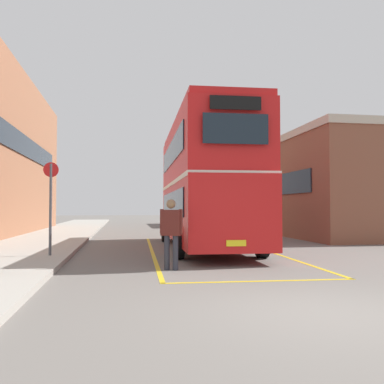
{
  "coord_description": "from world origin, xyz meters",
  "views": [
    {
      "loc": [
        -2.95,
        -5.97,
        1.54
      ],
      "look_at": [
        0.09,
        12.59,
        2.24
      ],
      "focal_mm": 39.89,
      "sensor_mm": 36.0,
      "label": 1
    }
  ],
  "objects_px": {
    "pedestrian_boarding": "(171,229)",
    "bus_stop_sign": "(51,199)",
    "single_deck_bus": "(195,207)",
    "double_decker_bus": "(204,182)"
  },
  "relations": [
    {
      "from": "double_decker_bus",
      "to": "single_deck_bus",
      "type": "relative_size",
      "value": 1.08
    },
    {
      "from": "double_decker_bus",
      "to": "single_deck_bus",
      "type": "bearing_deg",
      "value": 81.25
    },
    {
      "from": "pedestrian_boarding",
      "to": "bus_stop_sign",
      "type": "distance_m",
      "value": 4.25
    },
    {
      "from": "single_deck_bus",
      "to": "pedestrian_boarding",
      "type": "xyz_separation_m",
      "value": [
        -5.09,
        -26.22,
        -0.62
      ]
    },
    {
      "from": "pedestrian_boarding",
      "to": "double_decker_bus",
      "type": "bearing_deg",
      "value": 70.81
    },
    {
      "from": "double_decker_bus",
      "to": "pedestrian_boarding",
      "type": "height_order",
      "value": "double_decker_bus"
    },
    {
      "from": "double_decker_bus",
      "to": "bus_stop_sign",
      "type": "distance_m",
      "value": 5.96
    },
    {
      "from": "single_deck_bus",
      "to": "pedestrian_boarding",
      "type": "bearing_deg",
      "value": -100.98
    },
    {
      "from": "pedestrian_boarding",
      "to": "bus_stop_sign",
      "type": "relative_size",
      "value": 0.64
    },
    {
      "from": "pedestrian_boarding",
      "to": "bus_stop_sign",
      "type": "height_order",
      "value": "bus_stop_sign"
    }
  ]
}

